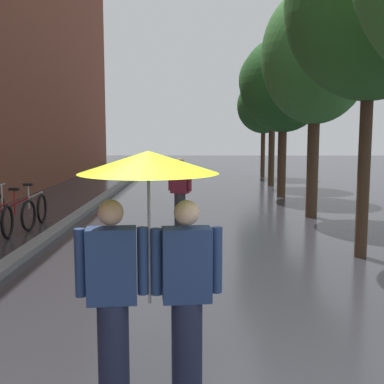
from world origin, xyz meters
name	(u,v)px	position (x,y,z in m)	size (l,w,h in m)	color
kerb_strip	(85,210)	(-3.20, 10.00, 0.06)	(0.30, 36.00, 0.12)	slate
street_tree_1	(371,4)	(2.75, 5.35, 4.29)	(2.86, 2.86, 5.90)	#473323
street_tree_2	(316,56)	(2.79, 9.34, 4.03)	(2.70, 2.70, 5.74)	#473323
street_tree_3	(284,85)	(2.66, 13.20, 3.68)	(2.86, 2.86, 5.26)	#473323
street_tree_4	(273,81)	(2.79, 16.47, 4.12)	(2.67, 2.67, 5.49)	#473323
street_tree_5	(264,106)	(2.91, 20.04, 3.33)	(2.48, 2.48, 4.63)	#473323
parked_bicycle_5	(7,214)	(-4.38, 7.53, 0.38)	(1.14, 0.80, 0.96)	black
parked_bicycle_6	(20,208)	(-4.39, 8.42, 0.38)	(1.10, 0.74, 0.96)	black
couple_under_umbrella	(149,234)	(-0.51, 0.78, 1.38)	(1.19, 1.13, 2.06)	#1E233D
pedestrian_walking_midground	(180,190)	(-0.54, 8.10, 0.85)	(0.55, 0.43, 1.59)	#2D2D33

